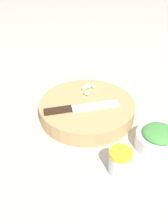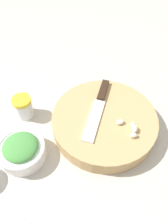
# 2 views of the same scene
# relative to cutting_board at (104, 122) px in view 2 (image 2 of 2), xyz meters

# --- Properties ---
(ground_plane) EXTENTS (5.00, 5.00, 0.00)m
(ground_plane) POSITION_rel_cutting_board_xyz_m (-0.07, 0.09, -0.03)
(ground_plane) COLOR #B2ADA3
(cutting_board) EXTENTS (0.31, 0.31, 0.05)m
(cutting_board) POSITION_rel_cutting_board_xyz_m (0.00, 0.00, 0.00)
(cutting_board) COLOR tan
(cutting_board) RESTS_ON ground_plane
(chef_knife) EXTENTS (0.22, 0.15, 0.01)m
(chef_knife) POSITION_rel_cutting_board_xyz_m (0.02, 0.04, 0.03)
(chef_knife) COLOR black
(chef_knife) RESTS_ON cutting_board
(garlic_cloves) EXTENTS (0.05, 0.08, 0.02)m
(garlic_cloves) POSITION_rel_cutting_board_xyz_m (0.02, -0.08, 0.03)
(garlic_cloves) COLOR silver
(garlic_cloves) RESTS_ON cutting_board
(herb_bowl) EXTENTS (0.13, 0.13, 0.06)m
(herb_bowl) POSITION_rel_cutting_board_xyz_m (-0.24, 0.08, 0.01)
(herb_bowl) COLOR white
(herb_bowl) RESTS_ON ground_plane
(spice_jar) EXTENTS (0.06, 0.06, 0.07)m
(spice_jar) POSITION_rel_cutting_board_xyz_m (-0.15, 0.20, 0.01)
(spice_jar) COLOR silver
(spice_jar) RESTS_ON ground_plane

